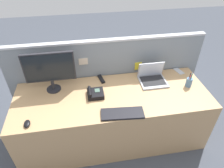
{
  "coord_description": "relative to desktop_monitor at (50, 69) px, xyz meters",
  "views": [
    {
      "loc": [
        -0.29,
        -1.71,
        2.21
      ],
      "look_at": [
        0.0,
        0.05,
        0.83
      ],
      "focal_mm": 32.37,
      "sensor_mm": 36.0,
      "label": 1
    }
  ],
  "objects": [
    {
      "name": "ground_plane",
      "position": [
        0.66,
        -0.22,
        -0.99
      ],
      "size": [
        10.0,
        10.0,
        0.0
      ],
      "primitive_type": "plane",
      "color": "#424751"
    },
    {
      "name": "desk",
      "position": [
        0.66,
        -0.22,
        -0.64
      ],
      "size": [
        2.22,
        0.8,
        0.71
      ],
      "primitive_type": "cube",
      "color": "tan",
      "rests_on": "ground_plane"
    },
    {
      "name": "cubicle_divider",
      "position": [
        0.66,
        0.22,
        -0.39
      ],
      "size": [
        2.46,
        0.08,
        1.19
      ],
      "color": "gray",
      "rests_on": "ground_plane"
    },
    {
      "name": "desktop_monitor",
      "position": [
        0.0,
        0.0,
        0.0
      ],
      "size": [
        0.55,
        0.16,
        0.48
      ],
      "color": "#232328",
      "rests_on": "desk"
    },
    {
      "name": "laptop",
      "position": [
        1.19,
        -0.03,
        -0.23
      ],
      "size": [
        0.32,
        0.28,
        0.21
      ],
      "color": "#9EA0A8",
      "rests_on": "desk"
    },
    {
      "name": "desk_phone",
      "position": [
        0.46,
        -0.2,
        -0.25
      ],
      "size": [
        0.18,
        0.18,
        0.09
      ],
      "color": "black",
      "rests_on": "desk"
    },
    {
      "name": "keyboard_main",
      "position": [
        0.71,
        -0.53,
        -0.27
      ],
      "size": [
        0.45,
        0.2,
        0.02
      ],
      "primitive_type": "cube",
      "rotation": [
        0.0,
        0.0,
        -0.09
      ],
      "color": "black",
      "rests_on": "desk"
    },
    {
      "name": "computer_mouse_right_hand",
      "position": [
        -0.22,
        -0.52,
        -0.26
      ],
      "size": [
        0.07,
        0.1,
        0.03
      ],
      "primitive_type": "ellipsoid",
      "rotation": [
        0.0,
        0.0,
        0.07
      ],
      "color": "black",
      "rests_on": "desk"
    },
    {
      "name": "pen_cup",
      "position": [
        1.58,
        -0.21,
        -0.22
      ],
      "size": [
        0.07,
        0.07,
        0.19
      ],
      "color": "#4C7093",
      "rests_on": "desk"
    },
    {
      "name": "cell_phone_silver_slab",
      "position": [
        1.61,
        0.11,
        -0.28
      ],
      "size": [
        0.11,
        0.16,
        0.01
      ],
      "primitive_type": "cube",
      "rotation": [
        0.0,
        0.0,
        0.27
      ],
      "color": "#B7BAC1",
      "rests_on": "desk"
    },
    {
      "name": "tv_remote",
      "position": [
        0.57,
        0.09,
        -0.27
      ],
      "size": [
        0.08,
        0.18,
        0.02
      ],
      "primitive_type": "cube",
      "rotation": [
        0.0,
        0.0,
        0.22
      ],
      "color": "black",
      "rests_on": "desk"
    }
  ]
}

